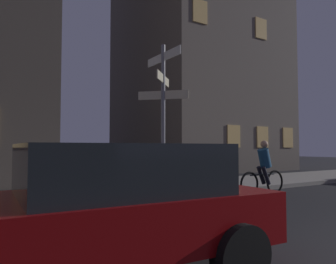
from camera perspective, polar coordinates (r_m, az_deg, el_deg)
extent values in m
cube|color=gray|center=(10.38, -2.79, -10.12)|extent=(40.00, 3.21, 0.14)
cylinder|color=gray|center=(9.20, -0.86, 2.48)|extent=(0.12, 0.12, 4.20)
cube|color=white|center=(9.52, -0.85, 13.02)|extent=(0.03, 1.76, 0.24)
cube|color=beige|center=(9.37, -0.86, 9.31)|extent=(0.99, 0.99, 0.24)
cube|color=beige|center=(9.28, -0.86, 6.51)|extent=(1.06, 1.06, 0.24)
cube|color=maroon|center=(3.60, -13.62, -15.12)|extent=(4.04, 1.87, 0.56)
cube|color=#23282D|center=(3.62, -8.44, -6.32)|extent=(2.11, 1.65, 0.53)
cylinder|color=black|center=(3.58, 12.67, -20.34)|extent=(0.65, 0.25, 0.64)
cylinder|color=black|center=(4.91, -1.12, -15.50)|extent=(0.65, 0.25, 0.64)
torus|color=black|center=(9.61, 14.10, -8.89)|extent=(0.72, 0.07, 0.72)
torus|color=black|center=(10.44, 18.25, -8.34)|extent=(0.72, 0.07, 0.72)
cylinder|color=black|center=(10.00, 16.24, -7.18)|extent=(1.00, 0.06, 0.04)
cylinder|color=navy|center=(10.05, 16.58, -4.44)|extent=(0.46, 0.33, 0.61)
sphere|color=tan|center=(10.04, 16.55, -2.07)|extent=(0.22, 0.22, 0.22)
cylinder|color=black|center=(9.98, 16.83, -7.35)|extent=(0.34, 0.12, 0.55)
cylinder|color=black|center=(10.10, 16.04, -7.31)|extent=(0.34, 0.12, 0.55)
cube|color=#6B6056|center=(23.88, 5.16, 20.86)|extent=(8.94, 9.11, 21.91)
cube|color=#F2C672|center=(17.69, 11.47, -0.74)|extent=(0.90, 0.06, 1.20)
cube|color=#F2C672|center=(19.30, 16.26, -0.85)|extent=(0.90, 0.06, 1.20)
cube|color=#F2C672|center=(21.03, 20.30, -0.93)|extent=(0.90, 0.06, 1.20)
cube|color=#F2C672|center=(17.62, 5.65, 20.34)|extent=(0.90, 0.06, 1.20)
cube|color=#F2C672|center=(20.49, 16.02, 17.06)|extent=(0.90, 0.06, 1.20)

